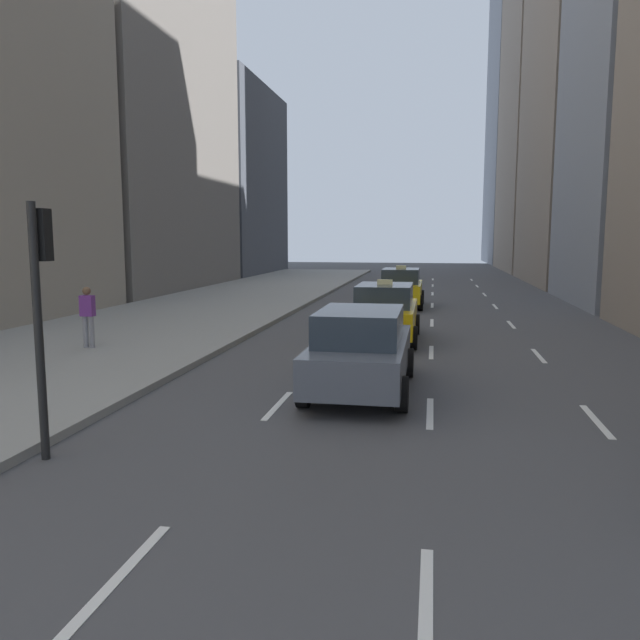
# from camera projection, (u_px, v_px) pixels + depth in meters

# --- Properties ---
(sidewalk_left) EXTENTS (8.00, 66.00, 0.15)m
(sidewalk_left) POSITION_uv_depth(u_px,v_px,m) (194.00, 312.00, 25.49)
(sidewalk_left) COLOR gray
(sidewalk_left) RESTS_ON ground
(lane_markings) EXTENTS (5.72, 56.00, 0.01)m
(lane_markings) POSITION_uv_depth(u_px,v_px,m) (432.00, 335.00, 19.91)
(lane_markings) COLOR white
(lane_markings) RESTS_ON ground
(building_row_right) EXTENTS (6.00, 91.31, 36.91)m
(building_row_right) POSITION_uv_depth(u_px,v_px,m) (585.00, 38.00, 40.66)
(building_row_right) COLOR slate
(building_row_right) RESTS_ON ground
(taxi_lead) EXTENTS (2.02, 4.40, 1.87)m
(taxi_lead) POSITION_uv_depth(u_px,v_px,m) (385.00, 312.00, 18.74)
(taxi_lead) COLOR yellow
(taxi_lead) RESTS_ON ground
(taxi_second) EXTENTS (2.02, 4.40, 1.87)m
(taxi_second) POSITION_uv_depth(u_px,v_px,m) (401.00, 287.00, 27.95)
(taxi_second) COLOR yellow
(taxi_second) RESTS_ON ground
(sedan_black_near) EXTENTS (2.02, 4.61, 1.70)m
(sedan_black_near) POSITION_uv_depth(u_px,v_px,m) (361.00, 350.00, 12.55)
(sedan_black_near) COLOR #565B66
(sedan_black_near) RESTS_ON ground
(pedestrian_far_walking) EXTENTS (0.36, 0.22, 1.65)m
(pedestrian_far_walking) POSITION_uv_depth(u_px,v_px,m) (88.00, 314.00, 16.75)
(pedestrian_far_walking) COLOR gray
(pedestrian_far_walking) RESTS_ON sidewalk_left
(traffic_light_pole) EXTENTS (0.24, 0.42, 3.60)m
(traffic_light_pole) POSITION_uv_depth(u_px,v_px,m) (40.00, 289.00, 8.61)
(traffic_light_pole) COLOR black
(traffic_light_pole) RESTS_ON ground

